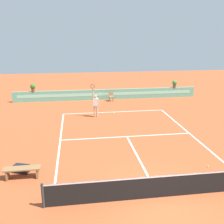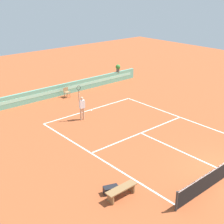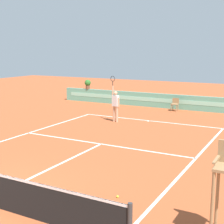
{
  "view_description": "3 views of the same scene",
  "coord_description": "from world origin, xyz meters",
  "px_view_note": "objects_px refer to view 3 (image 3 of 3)",
  "views": [
    {
      "loc": [
        -3.09,
        -8.41,
        6.08
      ],
      "look_at": [
        -0.63,
        8.57,
        1.0
      ],
      "focal_mm": 41.55,
      "sensor_mm": 36.0,
      "label": 1
    },
    {
      "loc": [
        -13.74,
        -6.59,
        9.05
      ],
      "look_at": [
        -0.63,
        8.57,
        1.0
      ],
      "focal_mm": 50.87,
      "sensor_mm": 36.0,
      "label": 2
    },
    {
      "loc": [
        7.04,
        -5.62,
        4.0
      ],
      "look_at": [
        -0.63,
        8.57,
        1.0
      ],
      "focal_mm": 53.51,
      "sensor_mm": 36.0,
      "label": 3
    }
  ],
  "objects_px": {
    "potted_plant_far_left": "(88,84)",
    "tennis_player": "(115,103)",
    "ball_kid_chair": "(175,104)",
    "tennis_ball_near_baseline": "(117,197)"
  },
  "relations": [
    {
      "from": "potted_plant_far_left",
      "to": "tennis_player",
      "type": "bearing_deg",
      "value": -46.11
    },
    {
      "from": "tennis_player",
      "to": "potted_plant_far_left",
      "type": "bearing_deg",
      "value": 133.89
    },
    {
      "from": "ball_kid_chair",
      "to": "tennis_ball_near_baseline",
      "type": "xyz_separation_m",
      "value": [
        2.78,
        -13.65,
        -0.44
      ]
    },
    {
      "from": "ball_kid_chair",
      "to": "tennis_ball_near_baseline",
      "type": "bearing_deg",
      "value": -78.5
    },
    {
      "from": "ball_kid_chair",
      "to": "tennis_player",
      "type": "xyz_separation_m",
      "value": [
        -1.9,
        -4.92,
        0.57
      ]
    },
    {
      "from": "ball_kid_chair",
      "to": "tennis_ball_near_baseline",
      "type": "distance_m",
      "value": 13.94
    },
    {
      "from": "tennis_player",
      "to": "potted_plant_far_left",
      "type": "distance_m",
      "value": 7.85
    },
    {
      "from": "tennis_player",
      "to": "potted_plant_far_left",
      "type": "height_order",
      "value": "tennis_player"
    },
    {
      "from": "tennis_player",
      "to": "tennis_ball_near_baseline",
      "type": "relative_size",
      "value": 38.01
    },
    {
      "from": "ball_kid_chair",
      "to": "tennis_ball_near_baseline",
      "type": "relative_size",
      "value": 12.5
    }
  ]
}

